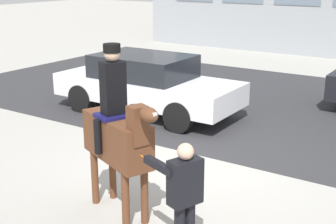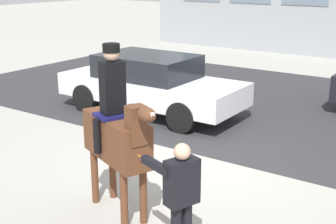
{
  "view_description": "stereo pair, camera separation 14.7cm",
  "coord_description": "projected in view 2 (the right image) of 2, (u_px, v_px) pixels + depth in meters",
  "views": [
    {
      "loc": [
        4.03,
        -7.0,
        3.47
      ],
      "look_at": [
        0.28,
        -1.28,
        1.41
      ],
      "focal_mm": 50.0,
      "sensor_mm": 36.0,
      "label": 1
    },
    {
      "loc": [
        4.15,
        -6.92,
        3.47
      ],
      "look_at": [
        0.28,
        -1.28,
        1.41
      ],
      "focal_mm": 50.0,
      "sensor_mm": 36.0,
      "label": 2
    }
  ],
  "objects": [
    {
      "name": "ground_plane",
      "position": [
        195.0,
        166.0,
        8.71
      ],
      "size": [
        80.0,
        80.0,
        0.0
      ],
      "primitive_type": "plane",
      "color": "#9E9B93"
    },
    {
      "name": "road_surface",
      "position": [
        287.0,
        107.0,
        12.46
      ],
      "size": [
        19.86,
        8.5,
        0.01
      ],
      "color": "#2D2D30",
      "rests_on": "ground_plane"
    },
    {
      "name": "mounted_horse_lead",
      "position": [
        117.0,
        133.0,
        6.66
      ],
      "size": [
        1.69,
        0.93,
        2.53
      ],
      "rotation": [
        0.0,
        0.0,
        -0.39
      ],
      "color": "#59331E",
      "rests_on": "ground_plane"
    },
    {
      "name": "pedestrian_bystander",
      "position": [
        180.0,
        195.0,
        5.55
      ],
      "size": [
        0.91,
        0.45,
        1.58
      ],
      "rotation": [
        0.0,
        0.0,
        2.78
      ],
      "color": "black",
      "rests_on": "ground_plane"
    },
    {
      "name": "street_car_near_lane",
      "position": [
        150.0,
        83.0,
        11.81
      ],
      "size": [
        4.75,
        1.96,
        1.48
      ],
      "color": "silver",
      "rests_on": "ground_plane"
    }
  ]
}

